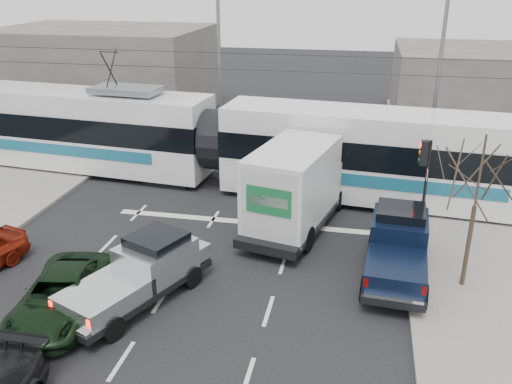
% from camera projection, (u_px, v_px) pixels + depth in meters
% --- Properties ---
extents(ground, '(120.00, 120.00, 0.00)m').
position_uv_depth(ground, '(214.00, 305.00, 16.66)').
color(ground, black).
rests_on(ground, ground).
extents(rails, '(60.00, 1.60, 0.03)m').
position_uv_depth(rails, '(270.00, 187.00, 25.74)').
color(rails, '#33302D').
rests_on(rails, ground).
extents(building_left, '(14.00, 10.00, 6.00)m').
position_uv_depth(building_left, '(105.00, 72.00, 38.08)').
color(building_left, slate).
rests_on(building_left, ground).
extents(building_right, '(12.00, 10.00, 5.00)m').
position_uv_depth(building_right, '(489.00, 88.00, 35.31)').
color(building_right, slate).
rests_on(building_right, ground).
extents(bare_tree, '(2.40, 2.40, 5.00)m').
position_uv_depth(bare_tree, '(479.00, 179.00, 16.11)').
color(bare_tree, '#47382B').
rests_on(bare_tree, ground).
extents(traffic_signal, '(0.44, 0.44, 3.60)m').
position_uv_depth(traffic_signal, '(424.00, 166.00, 20.35)').
color(traffic_signal, black).
rests_on(traffic_signal, ground).
extents(street_lamp_near, '(2.38, 0.25, 9.00)m').
position_uv_depth(street_lamp_near, '(435.00, 70.00, 26.11)').
color(street_lamp_near, slate).
rests_on(street_lamp_near, ground).
extents(street_lamp_far, '(2.38, 0.25, 9.00)m').
position_uv_depth(street_lamp_far, '(216.00, 57.00, 30.03)').
color(street_lamp_far, slate).
rests_on(street_lamp_far, ground).
extents(catenary, '(60.00, 0.20, 7.00)m').
position_uv_depth(catenary, '(271.00, 107.00, 24.28)').
color(catenary, black).
rests_on(catenary, ground).
extents(tram, '(29.66, 5.81, 6.02)m').
position_uv_depth(tram, '(217.00, 141.00, 25.44)').
color(tram, white).
rests_on(tram, ground).
extents(silver_pickup, '(3.68, 5.52, 1.90)m').
position_uv_depth(silver_pickup, '(143.00, 271.00, 16.69)').
color(silver_pickup, black).
rests_on(silver_pickup, ground).
extents(box_truck, '(3.86, 7.30, 3.47)m').
position_uv_depth(box_truck, '(298.00, 187.00, 21.18)').
color(box_truck, black).
rests_on(box_truck, ground).
extents(navy_pickup, '(2.29, 5.21, 2.14)m').
position_uv_depth(navy_pickup, '(398.00, 245.00, 18.03)').
color(navy_pickup, black).
rests_on(navy_pickup, ground).
extents(green_car, '(2.90, 4.96, 1.30)m').
position_uv_depth(green_car, '(62.00, 295.00, 15.97)').
color(green_car, black).
rests_on(green_car, ground).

